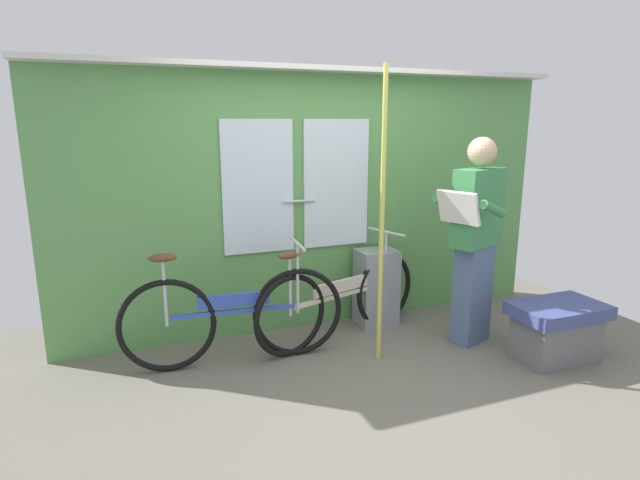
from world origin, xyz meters
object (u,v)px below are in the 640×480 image
object	(u,v)px
trash_bin_by_wall	(376,287)
bench_seat_corner	(556,330)
bicycle_near_door	(234,316)
passenger_reading_newspaper	(475,238)
handrail_pole	(382,220)
bicycle_leaning_behind	(340,299)

from	to	relation	value
trash_bin_by_wall	bench_seat_corner	bearing A→B (deg)	-50.86
bicycle_near_door	bench_seat_corner	xyz separation A→B (m)	(2.32, -0.85, -0.14)
passenger_reading_newspaper	bench_seat_corner	bearing A→B (deg)	108.06
passenger_reading_newspaper	handrail_pole	distance (m)	0.88
bicycle_near_door	handrail_pole	xyz separation A→B (m)	(1.06, -0.33, 0.72)
bicycle_leaning_behind	handrail_pole	xyz separation A→B (m)	(0.14, -0.44, 0.74)
passenger_reading_newspaper	handrail_pole	xyz separation A→B (m)	(-0.86, 0.00, 0.21)
bicycle_leaning_behind	passenger_reading_newspaper	bearing A→B (deg)	-40.57
bicycle_near_door	trash_bin_by_wall	bearing A→B (deg)	18.34
bicycle_leaning_behind	passenger_reading_newspaper	world-z (taller)	passenger_reading_newspaper
bicycle_leaning_behind	passenger_reading_newspaper	distance (m)	1.21
bicycle_leaning_behind	handrail_pole	size ratio (longest dim) A/B	0.74
bicycle_leaning_behind	trash_bin_by_wall	xyz separation A→B (m)	(0.45, 0.21, -0.01)
bicycle_leaning_behind	bench_seat_corner	bearing A→B (deg)	-51.18
trash_bin_by_wall	passenger_reading_newspaper	bearing A→B (deg)	-50.00
passenger_reading_newspaper	bicycle_leaning_behind	bearing A→B (deg)	-43.73
bench_seat_corner	handrail_pole	bearing A→B (deg)	157.60
bicycle_leaning_behind	trash_bin_by_wall	bearing A→B (deg)	8.25
bicycle_near_door	trash_bin_by_wall	world-z (taller)	bicycle_near_door
bench_seat_corner	trash_bin_by_wall	bearing A→B (deg)	129.14
bicycle_leaning_behind	trash_bin_by_wall	size ratio (longest dim) A/B	2.38
passenger_reading_newspaper	trash_bin_by_wall	xyz separation A→B (m)	(-0.54, 0.65, -0.55)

